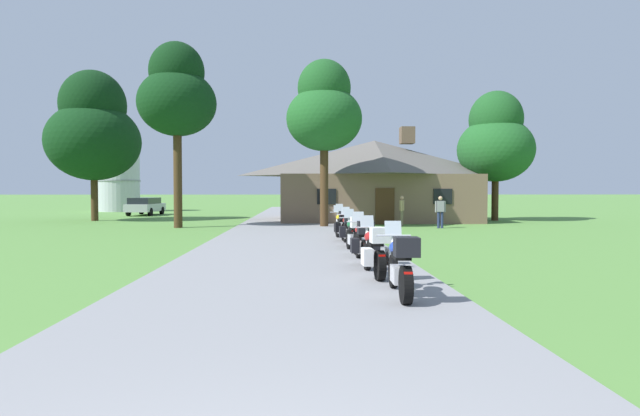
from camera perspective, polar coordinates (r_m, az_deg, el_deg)
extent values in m
plane|color=#56893D|center=(22.18, -2.83, -3.10)|extent=(500.00, 500.00, 0.00)
cube|color=gray|center=(20.18, -2.90, -3.51)|extent=(6.40, 80.00, 0.06)
cylinder|color=black|center=(10.06, 8.19, -7.02)|extent=(0.13, 0.64, 0.64)
cylinder|color=black|center=(8.66, 9.58, -8.48)|extent=(0.18, 0.64, 0.64)
cube|color=silver|center=(9.33, 8.85, -7.35)|extent=(0.28, 0.57, 0.30)
ellipsoid|color=#1E3899|center=(9.52, 8.62, -4.43)|extent=(0.32, 0.53, 0.26)
cube|color=black|center=(9.08, 9.06, -5.31)|extent=(0.30, 0.53, 0.10)
cylinder|color=silver|center=(9.94, 8.24, -3.06)|extent=(0.66, 0.06, 0.03)
cylinder|color=silver|center=(10.01, 8.20, -4.98)|extent=(0.07, 0.24, 0.73)
cube|color=#B2BCC6|center=(10.03, 8.17, -2.22)|extent=(0.32, 0.12, 0.27)
sphere|color=silver|center=(9.95, 8.24, -3.87)|extent=(0.11, 0.11, 0.11)
cube|color=black|center=(8.52, 9.66, -4.31)|extent=(0.41, 0.37, 0.32)
cube|color=red|center=(8.41, 9.84, -7.25)|extent=(0.14, 0.03, 0.06)
cylinder|color=silver|center=(9.01, 10.12, -8.72)|extent=(0.09, 0.55, 0.07)
cylinder|color=black|center=(12.20, 5.30, -5.43)|extent=(0.14, 0.65, 0.64)
cylinder|color=black|center=(10.80, 6.70, -6.40)|extent=(0.19, 0.65, 0.64)
cube|color=silver|center=(11.47, 5.98, -5.60)|extent=(0.29, 0.57, 0.30)
ellipsoid|color=maroon|center=(11.67, 5.74, -3.25)|extent=(0.33, 0.54, 0.26)
cube|color=black|center=(11.23, 6.18, -3.91)|extent=(0.31, 0.53, 0.10)
cylinder|color=silver|center=(12.09, 5.34, -2.17)|extent=(0.66, 0.07, 0.03)
cylinder|color=silver|center=(12.16, 5.30, -3.75)|extent=(0.07, 0.24, 0.73)
cube|color=#B2BCC6|center=(12.18, 5.26, -1.48)|extent=(0.33, 0.13, 0.27)
sphere|color=silver|center=(12.10, 5.34, -2.83)|extent=(0.11, 0.11, 0.11)
cube|color=silver|center=(10.67, 6.77, -3.04)|extent=(0.42, 0.38, 0.32)
cube|color=red|center=(10.55, 6.95, -5.36)|extent=(0.14, 0.04, 0.06)
cylinder|color=silver|center=(11.15, 7.07, -6.65)|extent=(0.10, 0.55, 0.07)
cube|color=silver|center=(10.77, 5.29, -5.45)|extent=(0.22, 0.41, 0.36)
cube|color=silver|center=(10.88, 8.00, -5.38)|extent=(0.22, 0.41, 0.36)
cylinder|color=black|center=(14.37, 4.30, -4.31)|extent=(0.12, 0.64, 0.64)
cylinder|color=black|center=(12.95, 5.09, -5.00)|extent=(0.16, 0.64, 0.64)
cube|color=silver|center=(13.64, 4.68, -4.40)|extent=(0.27, 0.56, 0.30)
ellipsoid|color=maroon|center=(13.85, 4.55, -2.43)|extent=(0.31, 0.52, 0.26)
cube|color=black|center=(13.40, 4.80, -2.96)|extent=(0.29, 0.52, 0.10)
cylinder|color=silver|center=(14.27, 4.33, -1.54)|extent=(0.66, 0.04, 0.03)
cylinder|color=silver|center=(14.34, 4.30, -2.88)|extent=(0.06, 0.24, 0.73)
cube|color=#B2BCC6|center=(14.37, 4.28, -0.96)|extent=(0.32, 0.11, 0.27)
sphere|color=silver|center=(14.28, 4.33, -2.10)|extent=(0.11, 0.11, 0.11)
cube|color=black|center=(12.84, 5.13, -2.19)|extent=(0.40, 0.36, 0.32)
cube|color=red|center=(12.71, 5.23, -4.12)|extent=(0.14, 0.03, 0.06)
cylinder|color=silver|center=(13.30, 5.50, -5.26)|extent=(0.08, 0.55, 0.07)
cube|color=black|center=(12.95, 3.92, -4.20)|extent=(0.20, 0.40, 0.36)
cube|color=black|center=(13.02, 6.20, -4.17)|extent=(0.20, 0.40, 0.36)
cylinder|color=black|center=(16.51, 3.27, -3.50)|extent=(0.16, 0.65, 0.64)
cylinder|color=black|center=(15.10, 4.19, -4.01)|extent=(0.20, 0.65, 0.64)
cube|color=silver|center=(15.78, 3.73, -3.54)|extent=(0.30, 0.58, 0.30)
ellipsoid|color=#195B33|center=(16.00, 3.57, -1.84)|extent=(0.34, 0.54, 0.26)
cube|color=black|center=(15.55, 3.86, -2.28)|extent=(0.32, 0.54, 0.10)
cylinder|color=silver|center=(16.42, 3.30, -1.08)|extent=(0.66, 0.08, 0.03)
cylinder|color=silver|center=(16.48, 3.28, -2.26)|extent=(0.08, 0.24, 0.73)
cube|color=#B2BCC6|center=(16.51, 3.24, -0.58)|extent=(0.33, 0.13, 0.27)
sphere|color=silver|center=(16.43, 3.30, -1.57)|extent=(0.11, 0.11, 0.11)
cube|color=silver|center=(15.00, 4.24, -1.60)|extent=(0.43, 0.39, 0.32)
cube|color=red|center=(14.87, 4.35, -3.24)|extent=(0.14, 0.04, 0.06)
cylinder|color=silver|center=(15.45, 4.49, -4.25)|extent=(0.11, 0.55, 0.07)
cylinder|color=black|center=(18.66, 2.87, -2.87)|extent=(0.12, 0.64, 0.64)
cylinder|color=black|center=(17.23, 3.39, -3.27)|extent=(0.17, 0.64, 0.64)
cube|color=silver|center=(17.92, 3.13, -2.88)|extent=(0.27, 0.57, 0.30)
ellipsoid|color=maroon|center=(18.15, 3.04, -1.40)|extent=(0.31, 0.53, 0.26)
cube|color=black|center=(17.70, 3.20, -1.77)|extent=(0.29, 0.53, 0.10)
cylinder|color=silver|center=(18.57, 2.88, -0.73)|extent=(0.66, 0.05, 0.03)
cylinder|color=silver|center=(18.63, 2.87, -1.77)|extent=(0.07, 0.24, 0.73)
cube|color=#B2BCC6|center=(18.67, 2.85, -0.29)|extent=(0.32, 0.12, 0.27)
sphere|color=silver|center=(18.58, 2.88, -1.16)|extent=(0.11, 0.11, 0.11)
cube|color=black|center=(17.14, 3.42, -1.16)|extent=(0.41, 0.37, 0.32)
cube|color=red|center=(17.00, 3.48, -2.59)|extent=(0.14, 0.03, 0.06)
cylinder|color=silver|center=(17.58, 3.72, -3.50)|extent=(0.08, 0.55, 0.07)
cube|color=black|center=(17.24, 2.51, -2.67)|extent=(0.21, 0.40, 0.36)
cube|color=black|center=(17.30, 4.23, -2.66)|extent=(0.21, 0.40, 0.36)
cylinder|color=black|center=(20.69, 2.00, -2.40)|extent=(0.18, 0.65, 0.64)
cylinder|color=black|center=(19.28, 2.75, -2.72)|extent=(0.22, 0.65, 0.64)
cube|color=silver|center=(19.96, 2.37, -2.39)|extent=(0.32, 0.58, 0.30)
ellipsoid|color=gold|center=(20.19, 2.24, -1.06)|extent=(0.35, 0.55, 0.26)
cube|color=black|center=(19.74, 2.48, -1.39)|extent=(0.33, 0.55, 0.10)
cylinder|color=silver|center=(20.61, 2.02, -0.47)|extent=(0.66, 0.10, 0.03)
cylinder|color=silver|center=(20.67, 2.00, -1.41)|extent=(0.08, 0.24, 0.73)
cube|color=#B2BCC6|center=(20.71, 1.98, -0.07)|extent=(0.33, 0.14, 0.27)
sphere|color=silver|center=(20.62, 2.02, -0.86)|extent=(0.11, 0.11, 0.11)
cube|color=black|center=(19.19, 2.78, -0.83)|extent=(0.43, 0.40, 0.32)
cube|color=red|center=(19.05, 2.87, -2.10)|extent=(0.14, 0.04, 0.06)
cylinder|color=silver|center=(19.63, 2.97, -2.93)|extent=(0.13, 0.55, 0.07)
cube|color=black|center=(19.27, 1.96, -2.18)|extent=(0.24, 0.42, 0.36)
cube|color=black|center=(19.37, 3.48, -2.17)|extent=(0.24, 0.42, 0.36)
cylinder|color=black|center=(22.88, 2.21, -1.99)|extent=(0.17, 0.65, 0.64)
cylinder|color=black|center=(21.46, 2.86, -2.25)|extent=(0.21, 0.65, 0.64)
cube|color=silver|center=(22.15, 2.53, -1.96)|extent=(0.31, 0.58, 0.30)
ellipsoid|color=maroon|center=(22.38, 2.42, -0.77)|extent=(0.35, 0.55, 0.26)
cube|color=black|center=(21.93, 2.63, -1.06)|extent=(0.33, 0.54, 0.10)
cylinder|color=silver|center=(22.80, 2.23, -0.24)|extent=(0.66, 0.09, 0.03)
cylinder|color=silver|center=(22.86, 2.21, -1.09)|extent=(0.08, 0.24, 0.73)
cube|color=#B2BCC6|center=(22.89, 2.19, 0.12)|extent=(0.33, 0.14, 0.27)
sphere|color=silver|center=(22.81, 2.23, -0.59)|extent=(0.11, 0.11, 0.11)
cube|color=silver|center=(21.38, 2.89, -0.55)|extent=(0.43, 0.40, 0.32)
cube|color=red|center=(21.23, 2.97, -1.69)|extent=(0.14, 0.04, 0.06)
cylinder|color=silver|center=(21.81, 3.07, -2.44)|extent=(0.12, 0.55, 0.07)
cube|color=silver|center=(21.45, 2.15, -1.77)|extent=(0.24, 0.42, 0.36)
cube|color=silver|center=(21.55, 3.52, -1.75)|extent=(0.24, 0.42, 0.36)
cube|color=brown|center=(34.00, 6.08, 1.12)|extent=(12.08, 8.58, 2.94)
pyramid|color=#5B5651|center=(34.06, 6.10, 5.55)|extent=(12.80, 9.09, 2.33)
cube|color=brown|center=(34.57, 9.71, 8.00)|extent=(0.90, 0.90, 1.10)
cube|color=#472D19|center=(29.74, 7.26, 0.19)|extent=(1.10, 0.08, 2.10)
cube|color=black|center=(29.37, 0.74, 1.29)|extent=(1.10, 0.06, 0.90)
cube|color=black|center=(30.46, 13.56, 1.26)|extent=(1.10, 0.06, 0.90)
cylinder|color=navy|center=(27.22, 13.48, -1.31)|extent=(0.14, 0.14, 0.86)
cylinder|color=navy|center=(27.18, 13.11, -1.31)|extent=(0.14, 0.14, 0.86)
cube|color=gray|center=(27.17, 13.31, 0.18)|extent=(0.37, 0.24, 0.56)
cylinder|color=gray|center=(27.22, 13.78, 0.14)|extent=(0.09, 0.09, 0.58)
cylinder|color=gray|center=(27.13, 12.83, 0.14)|extent=(0.09, 0.09, 0.58)
sphere|color=tan|center=(27.16, 13.31, 1.07)|extent=(0.21, 0.21, 0.21)
cylinder|color=#75664C|center=(28.43, 9.12, -1.15)|extent=(0.14, 0.14, 0.86)
cylinder|color=#75664C|center=(28.61, 9.15, -1.13)|extent=(0.14, 0.14, 0.86)
cube|color=tan|center=(28.49, 9.14, 0.29)|extent=(0.31, 0.41, 0.56)
cylinder|color=tan|center=(28.26, 9.10, 0.24)|extent=(0.09, 0.09, 0.58)
cylinder|color=tan|center=(28.72, 9.19, 0.26)|extent=(0.09, 0.09, 0.58)
sphere|color=tan|center=(28.48, 9.15, 1.13)|extent=(0.21, 0.21, 0.21)
cylinder|color=#422D19|center=(36.12, -23.90, 1.46)|extent=(0.44, 0.44, 3.51)
ellipsoid|color=#0F3314|center=(36.26, -23.98, 6.80)|extent=(5.90, 5.90, 5.01)
ellipsoid|color=black|center=(36.55, -24.03, 10.49)|extent=(4.13, 4.13, 4.42)
cylinder|color=#422D19|center=(27.13, 0.47, 2.75)|extent=(0.44, 0.44, 4.66)
ellipsoid|color=#1E5623|center=(27.39, 0.47, 9.95)|extent=(4.02, 4.02, 3.41)
ellipsoid|color=#1B4E20|center=(27.66, 0.47, 13.25)|extent=(2.81, 2.81, 3.01)
cylinder|color=#422D19|center=(35.14, 18.98, 1.33)|extent=(0.44, 0.44, 3.28)
ellipsoid|color=#1E5623|center=(35.24, 19.03, 6.18)|extent=(4.90, 4.90, 4.16)
ellipsoid|color=#1B4E20|center=(35.45, 19.06, 9.34)|extent=(3.43, 3.43, 3.67)
cylinder|color=#422D19|center=(27.83, -15.61, 3.44)|extent=(0.44, 0.44, 5.42)
ellipsoid|color=#0F3314|center=(28.20, -15.69, 11.25)|extent=(4.07, 4.07, 3.46)
ellipsoid|color=black|center=(28.51, -15.72, 14.48)|extent=(2.85, 2.85, 3.06)
cylinder|color=#B2B7BC|center=(52.00, -21.53, 2.85)|extent=(3.74, 3.74, 5.81)
cone|color=#999EA3|center=(52.17, -21.58, 6.56)|extent=(3.82, 3.82, 0.94)
cylinder|color=gray|center=(52.00, -21.53, 2.85)|extent=(3.86, 3.86, 0.15)
cube|color=#ADAFB7|center=(43.05, -18.91, 0.06)|extent=(2.01, 4.67, 0.60)
cube|color=black|center=(42.84, -19.00, 0.78)|extent=(1.74, 3.28, 0.48)
cylinder|color=black|center=(44.68, -19.34, -0.26)|extent=(0.24, 0.65, 0.64)
cylinder|color=black|center=(44.15, -17.27, -0.27)|extent=(0.24, 0.65, 0.64)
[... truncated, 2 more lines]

